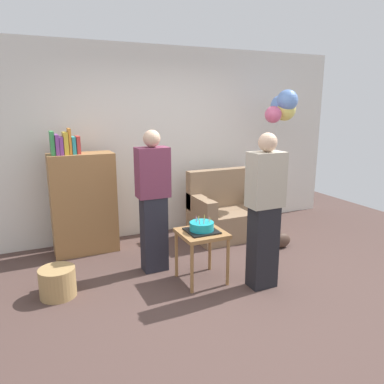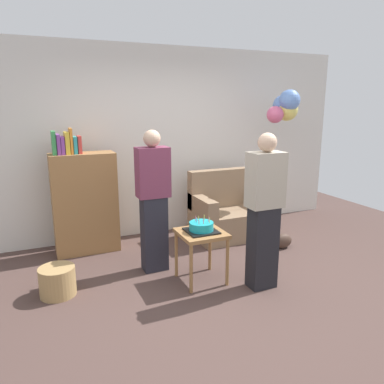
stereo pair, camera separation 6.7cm
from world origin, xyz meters
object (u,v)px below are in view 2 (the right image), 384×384
Objects in this scene: couch at (230,213)px; handbag at (283,241)px; birthday_cake at (201,227)px; person_holding_cake at (264,211)px; balloon_bunch at (285,107)px; person_blowing_candles at (153,201)px; bookshelf at (84,201)px; wicker_basket at (58,281)px; side_table at (201,239)px.

couch is 0.87m from handbag.
person_holding_cake reaches higher than birthday_cake.
person_blowing_candles is at bearing -164.48° from balloon_bunch.
bookshelf reaches higher than wicker_basket.
wicker_basket is (-1.10, -0.19, -0.68)m from person_blowing_candles.
couch is 3.93× the size of handbag.
couch is at bearing 24.72° from person_blowing_candles.
handbag is (2.87, 0.12, -0.05)m from wicker_basket.
person_holding_cake reaches higher than wicker_basket.
balloon_bunch reaches higher than person_holding_cake.
bookshelf is 5.04× the size of birthday_cake.
balloon_bunch is (1.31, 1.47, 1.03)m from person_holding_cake.
balloon_bunch is at bearing 13.71° from wicker_basket.
bookshelf is at bearing 67.60° from wicker_basket.
bookshelf is at bearing 173.47° from couch.
couch is 2.06m from bookshelf.
balloon_bunch is at bearing 14.46° from person_blowing_candles.
side_table is at bearing -163.65° from handbag.
person_holding_cake reaches higher than handbag.
side_table is 0.14m from birthday_cake.
person_blowing_candles is 1.31m from wicker_basket.
bookshelf is 0.99× the size of person_blowing_candles.
person_holding_cake is 0.78× the size of balloon_bunch.
birthday_cake is (1.02, -1.38, -0.06)m from bookshelf.
balloon_bunch is at bearing -5.52° from bookshelf.
balloon_bunch is at bearing 30.86° from birthday_cake.
balloon_bunch reaches higher than wicker_basket.
bookshelf is 2.84× the size of side_table.
couch reaches higher than side_table.
person_blowing_candles is at bearing 127.77° from birthday_cake.
couch is 2.61m from wicker_basket.
side_table is 1.51m from handbag.
person_blowing_candles is 1.92m from handbag.
person_holding_cake reaches higher than side_table.
person_blowing_candles is 2.52m from balloon_bunch.
couch is at bearing 49.05° from side_table.
side_table is 0.70m from person_blowing_candles.
wicker_basket is at bearing -160.90° from couch.
wicker_basket is (-0.45, -1.08, -0.53)m from bookshelf.
birthday_cake is 0.15× the size of balloon_bunch.
side_table is 2.03× the size of handbag.
birthday_cake is 0.65m from person_blowing_candles.
handbag is at bearing -3.38° from person_blowing_candles.
person_blowing_candles is at bearing -154.22° from couch.
bookshelf is 0.99× the size of person_holding_cake.
birthday_cake is at bearing -149.14° from balloon_bunch.
bookshelf is at bearing 125.02° from person_blowing_candles.
couch is 1.52m from side_table.
person_holding_cake is (1.56, -1.75, 0.15)m from bookshelf.
person_blowing_candles reaches higher than handbag.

